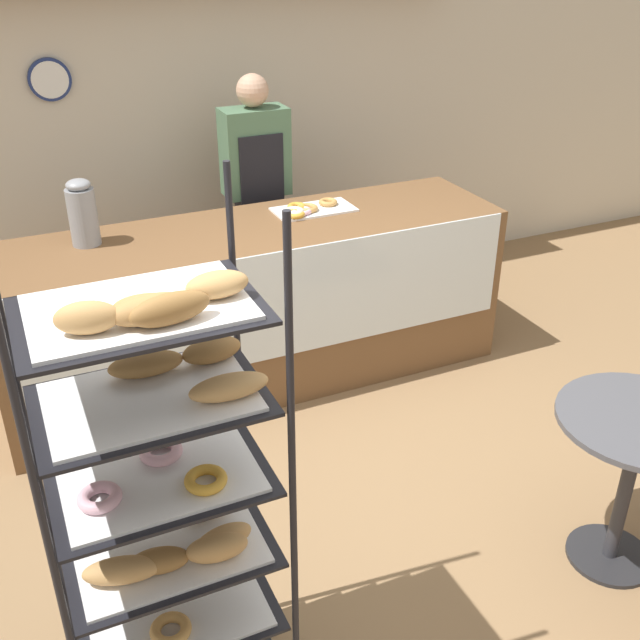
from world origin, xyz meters
name	(u,v)px	position (x,y,z in m)	size (l,w,h in m)	color
ground_plane	(363,520)	(0.00, 0.00, 0.00)	(14.00, 14.00, 0.00)	olive
back_wall	(188,111)	(0.00, 2.60, 1.37)	(10.00, 0.30, 2.70)	beige
display_counter	(257,305)	(0.00, 1.38, 0.49)	(2.91, 0.77, 0.98)	brown
pastry_rack	(168,495)	(-0.97, -0.53, 0.93)	(0.70, 0.48, 1.87)	black
person_worker	(257,197)	(0.25, 2.00, 0.93)	(0.40, 0.23, 1.69)	#282833
cafe_table	(634,456)	(0.88, -0.65, 0.56)	(0.67, 0.67, 0.75)	#262628
coffee_carafe	(83,213)	(-0.88, 1.52, 1.15)	(0.15, 0.15, 0.35)	gray
donut_tray_counter	(307,209)	(0.37, 1.48, 1.00)	(0.47, 0.26, 0.05)	white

